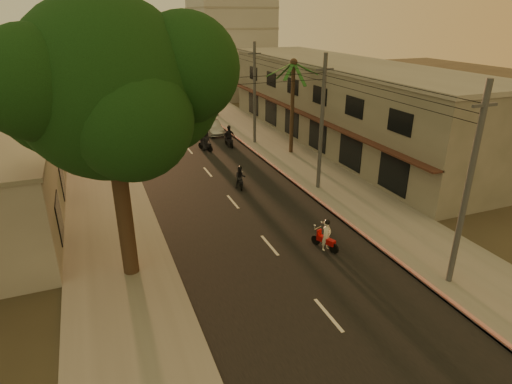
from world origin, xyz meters
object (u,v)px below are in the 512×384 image
broadleaf_tree (118,88)px  scooter_red (326,236)px  palm_tree (294,68)px  scooter_far_a (206,141)px  scooter_mid_a (240,178)px  parked_car (212,127)px  scooter_mid_b (229,137)px  scooter_far_b (187,107)px

broadleaf_tree → scooter_red: 12.05m
broadleaf_tree → palm_tree: (14.61, 13.86, -1.33)m
palm_tree → scooter_far_a: (-6.62, 3.45, -6.30)m
scooter_mid_a → parked_car: size_ratio=0.41×
broadleaf_tree → scooter_red: bearing=-9.5°
scooter_mid_b → palm_tree: bearing=-42.8°
palm_tree → scooter_red: bearing=-109.6°
scooter_far_a → parked_car: scooter_far_a is taller
scooter_far_b → parked_car: bearing=-73.5°
scooter_red → scooter_far_b: 34.06m
palm_tree → scooter_mid_b: palm_tree is taller
scooter_mid_b → broadleaf_tree: bearing=-121.6°
palm_tree → parked_car: size_ratio=2.03×
scooter_mid_a → parked_car: scooter_mid_a is taller
palm_tree → scooter_mid_a: (-6.74, -5.93, -6.40)m
parked_car → scooter_far_a: bearing=-111.4°
scooter_mid_a → scooter_far_a: (0.12, 9.39, 0.10)m
scooter_far_b → parked_car: (0.30, -9.93, -0.12)m
scooter_mid_a → scooter_far_a: bearing=102.4°
broadleaf_tree → scooter_mid_b: 21.81m
scooter_red → broadleaf_tree: bearing=149.9°
broadleaf_tree → palm_tree: bearing=43.5°
palm_tree → scooter_far_b: 20.29m
scooter_mid_b → parked_car: bearing=90.2°
scooter_mid_b → parked_car: size_ratio=0.50×
scooter_far_a → parked_car: (2.12, 5.27, -0.19)m
scooter_far_a → parked_car: size_ratio=0.46×
palm_tree → scooter_red: size_ratio=4.81×
palm_tree → scooter_mid_a: palm_tree is taller
scooter_red → parked_car: bearing=67.1°
scooter_mid_b → scooter_far_a: size_ratio=1.08×
scooter_far_b → parked_car: size_ratio=0.42×
scooter_far_b → scooter_mid_b: bearing=-73.5°
scooter_red → palm_tree: bearing=49.9°
scooter_red → scooter_far_b: bearing=68.3°
scooter_far_b → scooter_red: bearing=-76.4°
palm_tree → scooter_far_b: size_ratio=4.82×
scooter_mid_a → scooter_mid_b: size_ratio=0.82×
palm_tree → scooter_mid_a: 11.03m
scooter_far_a → scooter_mid_b: bearing=-14.0°
palm_tree → scooter_mid_b: bearing=138.7°
scooter_far_a → scooter_far_b: 15.32m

